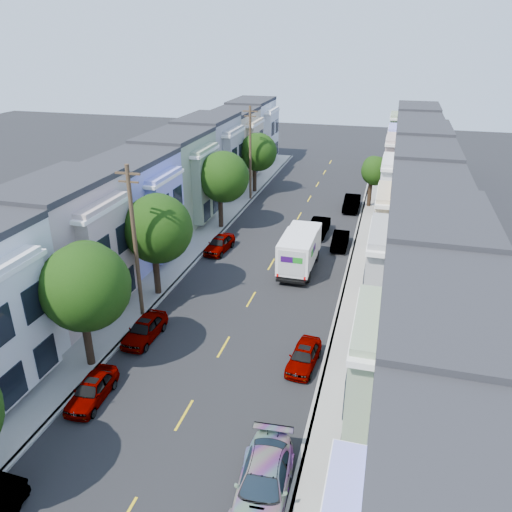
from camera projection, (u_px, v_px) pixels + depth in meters
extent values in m
plane|color=black|center=(224.00, 347.00, 29.64)|extent=(160.00, 160.00, 0.00)
cube|color=black|center=(280.00, 250.00, 42.83)|extent=(12.00, 70.00, 0.02)
cube|color=gray|center=(213.00, 242.00, 44.26)|extent=(0.30, 70.00, 0.15)
cube|color=gray|center=(351.00, 257.00, 41.35)|extent=(0.30, 70.00, 0.15)
cube|color=gray|center=(200.00, 241.00, 44.57)|extent=(2.60, 70.00, 0.15)
cube|color=gray|center=(367.00, 259.00, 41.03)|extent=(2.60, 70.00, 0.15)
cube|color=gold|center=(280.00, 250.00, 42.83)|extent=(0.12, 70.00, 0.01)
cube|color=beige|center=(161.00, 237.00, 45.52)|extent=(5.00, 70.00, 8.50)
cube|color=beige|center=(415.00, 265.00, 40.15)|extent=(5.00, 70.00, 8.50)
cylinder|color=black|center=(88.00, 340.00, 27.36)|extent=(0.44, 0.44, 3.36)
sphere|color=#1D3F0C|center=(84.00, 287.00, 25.92)|extent=(4.70, 4.70, 4.70)
cylinder|color=black|center=(157.00, 273.00, 34.93)|extent=(0.44, 0.44, 3.41)
sphere|color=#1D3F0C|center=(157.00, 229.00, 33.48)|extent=(4.70, 4.70, 4.70)
cylinder|color=black|center=(221.00, 211.00, 47.06)|extent=(0.44, 0.44, 3.37)
sphere|color=#1D3F0C|center=(223.00, 177.00, 45.62)|extent=(4.70, 4.70, 4.70)
cylinder|color=black|center=(255.00, 179.00, 57.70)|extent=(0.44, 0.44, 3.23)
sphere|color=#1D3F0C|center=(257.00, 152.00, 56.35)|extent=(4.29, 4.29, 4.29)
cylinder|color=black|center=(370.00, 194.00, 52.85)|extent=(0.44, 0.44, 2.90)
sphere|color=#1D3F0C|center=(375.00, 171.00, 51.75)|extent=(3.01, 3.01, 3.01)
cylinder|color=#42301E|center=(135.00, 246.00, 30.86)|extent=(0.26, 0.26, 10.00)
cube|color=#42301E|center=(128.00, 173.00, 28.98)|extent=(1.60, 0.12, 0.12)
cylinder|color=#42301E|center=(250.00, 155.00, 53.74)|extent=(0.26, 0.26, 10.00)
cube|color=#42301E|center=(250.00, 111.00, 51.86)|extent=(1.60, 0.12, 0.12)
cube|color=white|center=(297.00, 252.00, 37.84)|extent=(2.41, 4.32, 2.36)
cube|color=white|center=(305.00, 238.00, 40.67)|extent=(2.41, 2.01, 2.17)
cube|color=black|center=(299.00, 263.00, 39.17)|extent=(2.22, 6.21, 0.24)
cube|color=#2D0A51|center=(287.00, 259.00, 35.91)|extent=(0.90, 0.04, 0.44)
cube|color=#198C1E|center=(298.00, 261.00, 35.72)|extent=(0.70, 0.04, 0.44)
cylinder|color=black|center=(280.00, 274.00, 37.64)|extent=(0.28, 0.90, 0.90)
cylinder|color=black|center=(308.00, 277.00, 37.12)|extent=(0.28, 0.90, 0.90)
cylinder|color=black|center=(290.00, 253.00, 41.21)|extent=(0.28, 0.90, 0.90)
cylinder|color=black|center=(316.00, 256.00, 40.68)|extent=(0.28, 0.90, 0.90)
imported|color=black|center=(319.00, 227.00, 45.88)|extent=(1.63, 4.28, 1.41)
imported|color=#101A38|center=(92.00, 390.00, 25.13)|extent=(1.68, 3.92, 1.25)
imported|color=#B7B8C4|center=(145.00, 329.00, 30.20)|extent=(1.66, 4.11, 1.32)
imported|color=#480705|center=(219.00, 244.00, 42.35)|extent=(1.94, 4.24, 1.34)
imported|color=#4B4C4D|center=(263.00, 484.00, 19.76)|extent=(2.45, 5.14, 1.50)
imported|color=silver|center=(304.00, 356.00, 27.75)|extent=(1.75, 3.90, 1.23)
imported|color=black|center=(340.00, 240.00, 43.18)|extent=(1.36, 3.76, 1.25)
imported|color=black|center=(352.00, 203.00, 52.33)|extent=(1.56, 4.40, 1.47)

